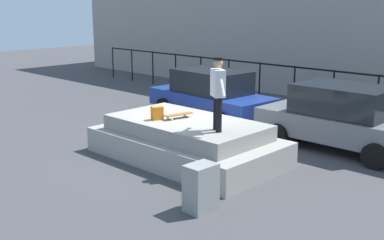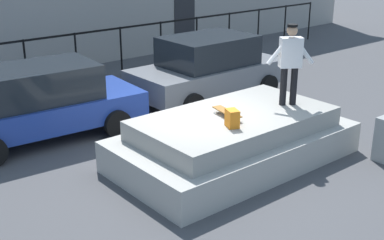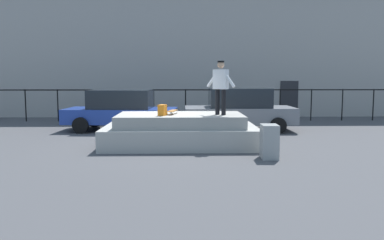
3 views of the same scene
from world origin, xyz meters
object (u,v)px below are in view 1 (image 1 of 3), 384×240
at_px(utility_box, 201,188).
at_px(car_grey_sedan_mid, 343,117).
at_px(backpack, 157,113).
at_px(skateboarder, 218,89).
at_px(car_blue_sedan_near, 211,94).
at_px(skateboard, 178,115).

bearing_deg(utility_box, car_grey_sedan_mid, 91.99).
distance_m(car_grey_sedan_mid, utility_box, 5.69).
height_order(backpack, utility_box, backpack).
xyz_separation_m(skateboarder, car_blue_sedan_near, (-3.75, 4.01, -1.15)).
bearing_deg(skateboard, backpack, -122.78).
bearing_deg(skateboarder, skateboard, 170.99).
distance_m(car_blue_sedan_near, utility_box, 7.63).
height_order(skateboard, backpack, backpack).
relative_size(skateboarder, utility_box, 1.81).
distance_m(skateboard, backpack, 0.55).
xyz_separation_m(skateboard, car_grey_sedan_mid, (2.69, 3.62, -0.24)).
bearing_deg(skateboarder, backpack, -173.13).
relative_size(backpack, utility_box, 0.36).
relative_size(car_grey_sedan_mid, utility_box, 4.81).
distance_m(skateboarder, skateboard, 1.78).
bearing_deg(backpack, car_grey_sedan_mid, -14.98).
relative_size(skateboard, car_grey_sedan_mid, 0.18).
xyz_separation_m(skateboard, car_blue_sedan_near, (-2.22, 3.76, -0.27)).
bearing_deg(backpack, skateboard, -11.61).
distance_m(skateboard, car_grey_sedan_mid, 4.51).
bearing_deg(utility_box, skateboard, 144.57).
bearing_deg(car_blue_sedan_near, utility_box, -49.83).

